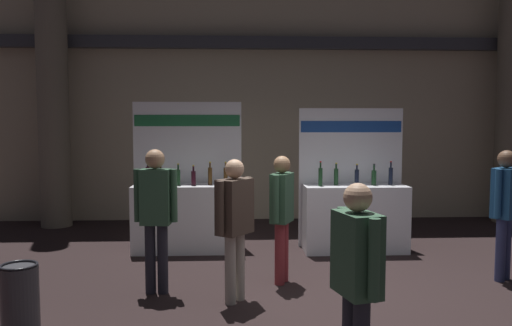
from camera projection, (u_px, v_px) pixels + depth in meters
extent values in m
plane|color=black|center=(327.00, 297.00, 6.00)|extent=(24.73, 24.73, 0.00)
cube|color=gray|center=(284.00, 61.00, 10.72)|extent=(12.36, 0.25, 6.51)
cube|color=#2D2D33|center=(285.00, 43.00, 10.39)|extent=(12.36, 0.20, 0.24)
cylinder|color=#665B4C|center=(52.00, 70.00, 9.87)|extent=(0.58, 0.58, 6.00)
cube|color=white|center=(187.00, 218.00, 8.12)|extent=(1.64, 0.60, 1.04)
cube|color=white|center=(188.00, 175.00, 8.40)|extent=(1.73, 0.04, 2.33)
cube|color=#1E6638|center=(187.00, 121.00, 8.31)|extent=(1.68, 0.01, 0.18)
cylinder|color=black|center=(148.00, 176.00, 8.11)|extent=(0.06, 0.06, 0.28)
cylinder|color=black|center=(148.00, 164.00, 8.10)|extent=(0.03, 0.03, 0.08)
cylinder|color=red|center=(148.00, 161.00, 8.09)|extent=(0.03, 0.03, 0.02)
cylinder|color=#472D14|center=(161.00, 177.00, 7.95)|extent=(0.06, 0.06, 0.27)
cylinder|color=#472D14|center=(161.00, 166.00, 7.94)|extent=(0.03, 0.03, 0.06)
cylinder|color=black|center=(161.00, 164.00, 7.94)|extent=(0.03, 0.03, 0.02)
cylinder|color=#19381E|center=(178.00, 178.00, 8.01)|extent=(0.06, 0.06, 0.24)
cylinder|color=#19381E|center=(178.00, 167.00, 8.00)|extent=(0.03, 0.03, 0.08)
cylinder|color=gold|center=(178.00, 164.00, 8.00)|extent=(0.03, 0.03, 0.02)
cylinder|color=black|center=(193.00, 178.00, 8.01)|extent=(0.07, 0.07, 0.22)
cylinder|color=black|center=(193.00, 169.00, 8.00)|extent=(0.03, 0.03, 0.07)
cylinder|color=gold|center=(193.00, 166.00, 7.99)|extent=(0.03, 0.03, 0.02)
cylinder|color=#472D14|center=(210.00, 176.00, 8.09)|extent=(0.06, 0.06, 0.27)
cylinder|color=#472D14|center=(210.00, 165.00, 8.08)|extent=(0.03, 0.03, 0.07)
cylinder|color=gold|center=(210.00, 162.00, 8.08)|extent=(0.03, 0.03, 0.02)
cylinder|color=#472D14|center=(226.00, 176.00, 8.17)|extent=(0.07, 0.07, 0.26)
cylinder|color=#472D14|center=(226.00, 165.00, 8.16)|extent=(0.03, 0.03, 0.07)
cylinder|color=gold|center=(226.00, 162.00, 8.15)|extent=(0.03, 0.03, 0.02)
cube|color=white|center=(355.00, 218.00, 8.12)|extent=(1.59, 0.60, 1.03)
cube|color=white|center=(350.00, 178.00, 8.41)|extent=(1.67, 0.04, 2.23)
cube|color=navy|center=(351.00, 127.00, 8.32)|extent=(1.62, 0.01, 0.18)
cylinder|color=#19381E|center=(320.00, 177.00, 7.98)|extent=(0.06, 0.06, 0.28)
cylinder|color=#19381E|center=(321.00, 165.00, 7.97)|extent=(0.03, 0.03, 0.09)
cylinder|color=red|center=(321.00, 162.00, 7.96)|extent=(0.03, 0.03, 0.02)
cylinder|color=#19381E|center=(336.00, 177.00, 8.11)|extent=(0.07, 0.07, 0.26)
cylinder|color=#19381E|center=(336.00, 166.00, 8.09)|extent=(0.03, 0.03, 0.07)
cylinder|color=gold|center=(336.00, 163.00, 8.09)|extent=(0.03, 0.03, 0.02)
cylinder|color=black|center=(357.00, 178.00, 8.02)|extent=(0.07, 0.07, 0.25)
cylinder|color=black|center=(357.00, 167.00, 8.01)|extent=(0.03, 0.03, 0.07)
cylinder|color=gold|center=(357.00, 164.00, 8.00)|extent=(0.03, 0.03, 0.02)
cylinder|color=#19381E|center=(374.00, 178.00, 8.08)|extent=(0.08, 0.08, 0.23)
cylinder|color=#19381E|center=(374.00, 168.00, 8.07)|extent=(0.03, 0.03, 0.08)
cylinder|color=black|center=(374.00, 164.00, 8.06)|extent=(0.03, 0.03, 0.02)
cylinder|color=black|center=(391.00, 176.00, 8.11)|extent=(0.07, 0.07, 0.27)
cylinder|color=black|center=(391.00, 165.00, 8.09)|extent=(0.03, 0.03, 0.09)
cylinder|color=red|center=(391.00, 162.00, 8.09)|extent=(0.03, 0.03, 0.02)
cylinder|color=#38383D|center=(20.00, 301.00, 4.91)|extent=(0.35, 0.35, 0.67)
torus|color=black|center=(19.00, 265.00, 4.89)|extent=(0.34, 0.34, 0.02)
cylinder|color=#ADA393|center=(230.00, 270.00, 5.76)|extent=(0.12, 0.12, 0.78)
cylinder|color=#ADA393|center=(239.00, 266.00, 5.91)|extent=(0.12, 0.12, 0.78)
cube|color=#47382D|center=(235.00, 206.00, 5.78)|extent=(0.45, 0.48, 0.61)
sphere|color=tan|center=(235.00, 169.00, 5.75)|extent=(0.21, 0.21, 0.21)
cylinder|color=#47382D|center=(220.00, 208.00, 5.57)|extent=(0.08, 0.08, 0.58)
cylinder|color=#47382D|center=(248.00, 202.00, 5.99)|extent=(0.08, 0.08, 0.58)
cube|color=#33563D|center=(357.00, 254.00, 3.78)|extent=(0.33, 0.44, 0.60)
sphere|color=tan|center=(358.00, 197.00, 3.75)|extent=(0.21, 0.21, 0.21)
cylinder|color=#33563D|center=(374.00, 260.00, 3.55)|extent=(0.08, 0.08, 0.57)
cylinder|color=#33563D|center=(342.00, 244.00, 4.01)|extent=(0.08, 0.08, 0.57)
cylinder|color=maroon|center=(284.00, 251.00, 6.59)|extent=(0.12, 0.12, 0.77)
cylinder|color=maroon|center=(280.00, 254.00, 6.45)|extent=(0.12, 0.12, 0.77)
cube|color=#33563D|center=(282.00, 198.00, 6.47)|extent=(0.33, 0.40, 0.61)
sphere|color=#8C6647|center=(282.00, 164.00, 6.43)|extent=(0.21, 0.21, 0.21)
cylinder|color=#33563D|center=(287.00, 194.00, 6.67)|extent=(0.08, 0.08, 0.58)
cylinder|color=#33563D|center=(276.00, 199.00, 6.27)|extent=(0.08, 0.08, 0.58)
cylinder|color=#23232D|center=(150.00, 259.00, 6.13)|extent=(0.12, 0.12, 0.82)
cylinder|color=#23232D|center=(163.00, 259.00, 6.12)|extent=(0.12, 0.12, 0.82)
cube|color=#33563D|center=(156.00, 197.00, 6.07)|extent=(0.36, 0.24, 0.65)
sphere|color=tan|center=(155.00, 159.00, 6.03)|extent=(0.23, 0.23, 0.23)
cylinder|color=#33563D|center=(137.00, 195.00, 6.08)|extent=(0.08, 0.08, 0.62)
cylinder|color=#33563D|center=(174.00, 196.00, 6.06)|extent=(0.08, 0.08, 0.62)
cylinder|color=navy|center=(506.00, 248.00, 6.68)|extent=(0.12, 0.12, 0.80)
cylinder|color=navy|center=(501.00, 250.00, 6.58)|extent=(0.12, 0.12, 0.80)
cube|color=navy|center=(505.00, 193.00, 6.57)|extent=(0.39, 0.38, 0.63)
sphere|color=brown|center=(507.00, 159.00, 6.54)|extent=(0.22, 0.22, 0.22)
cylinder|color=navy|center=(512.00, 191.00, 6.70)|extent=(0.08, 0.08, 0.60)
cylinder|color=navy|center=(498.00, 193.00, 6.44)|extent=(0.08, 0.08, 0.60)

